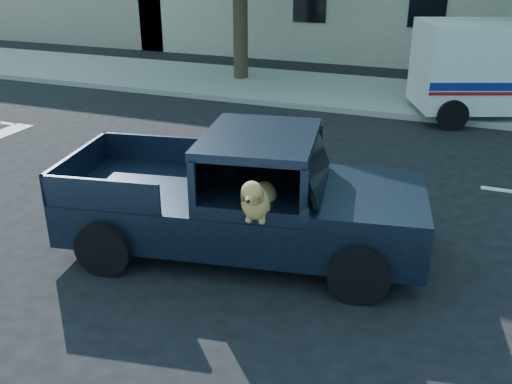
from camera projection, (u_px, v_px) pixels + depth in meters
ground at (239, 242)px, 8.22m from camera, size 120.00×120.00×0.00m
far_sidewalk at (366, 94)px, 16.04m from camera, size 60.00×4.00×0.15m
lane_stripes at (411, 178)px, 10.45m from camera, size 21.60×0.14×0.01m
pickup_truck at (237, 213)px, 7.77m from camera, size 5.04×2.78×1.71m
mail_truck at (501, 77)px, 13.68m from camera, size 4.61×3.36×2.30m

